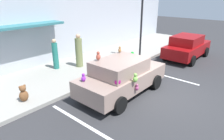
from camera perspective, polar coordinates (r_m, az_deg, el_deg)
ground_plane at (r=8.69m, az=14.65°, el=-7.14°), size 60.00×60.00×0.00m
sidewalk at (r=11.48m, az=-8.06°, el=0.76°), size 24.00×4.00×0.15m
storefront_building at (r=12.51m, az=-15.72°, el=16.53°), size 24.00×1.25×6.40m
parking_stripe_front at (r=10.76m, az=14.84°, el=-1.56°), size 0.12×3.60×0.01m
parking_stripe_rear at (r=6.76m, az=-7.68°, el=-15.39°), size 0.12×3.60×0.01m
plush_covered_car at (r=8.29m, az=2.87°, el=-1.74°), size 4.20×2.05×1.92m
parked_sedan_behind at (r=13.91m, az=20.79°, el=6.25°), size 4.09×1.94×1.54m
teddy_bear_on_sidewalk at (r=8.29m, az=-24.15°, el=-6.25°), size 0.35×0.29×0.66m
street_lamp_post at (r=12.53m, az=8.52°, el=14.41°), size 0.28×0.28×4.05m
pedestrian_near_shopfront at (r=11.21m, az=-9.52°, el=5.21°), size 0.39×0.39×1.86m
pedestrian_by_lamp at (r=11.19m, az=-16.04°, el=4.22°), size 0.30×0.30×1.65m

